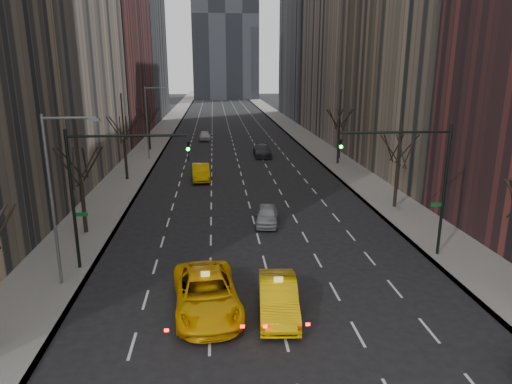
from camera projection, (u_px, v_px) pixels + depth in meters
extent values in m
cube|color=slate|center=(162.00, 133.00, 82.07)|extent=(4.50, 320.00, 0.15)
cube|color=slate|center=(296.00, 131.00, 84.23)|extent=(4.50, 320.00, 0.15)
cylinder|color=black|center=(1.00, 232.00, 17.69)|extent=(1.74, 0.72, 2.52)
cylinder|color=black|center=(84.00, 208.00, 31.64)|extent=(0.28, 0.28, 3.57)
cylinder|color=black|center=(78.00, 152.00, 30.61)|extent=(0.16, 0.16, 4.25)
cylinder|color=black|center=(85.00, 163.00, 31.67)|extent=(0.42, 1.80, 2.52)
cylinder|color=black|center=(93.00, 164.00, 31.20)|extent=(1.74, 0.72, 2.52)
cylinder|color=black|center=(87.00, 167.00, 30.37)|extent=(1.46, 1.25, 2.52)
cylinder|color=black|center=(73.00, 168.00, 30.02)|extent=(0.42, 1.80, 2.52)
cylinder|color=black|center=(66.00, 166.00, 30.49)|extent=(1.74, 0.72, 2.52)
cylinder|color=black|center=(72.00, 164.00, 31.32)|extent=(1.46, 1.25, 2.52)
cylinder|color=black|center=(126.00, 160.00, 46.96)|extent=(0.28, 0.28, 3.99)
cylinder|color=black|center=(123.00, 117.00, 45.81)|extent=(0.16, 0.16, 4.75)
cylinder|color=black|center=(126.00, 128.00, 46.94)|extent=(0.42, 1.80, 2.52)
cylinder|color=black|center=(132.00, 128.00, 46.46)|extent=(1.74, 0.72, 2.52)
cylinder|color=black|center=(129.00, 129.00, 45.64)|extent=(1.46, 1.25, 2.52)
cylinder|color=black|center=(120.00, 130.00, 45.28)|extent=(0.42, 1.80, 2.52)
cylinder|color=black|center=(115.00, 129.00, 45.76)|extent=(1.74, 0.72, 2.52)
cylinder|color=black|center=(118.00, 128.00, 46.58)|extent=(1.46, 1.25, 2.52)
cylinder|color=black|center=(149.00, 138.00, 64.34)|extent=(0.28, 0.28, 3.36)
cylinder|color=black|center=(148.00, 111.00, 63.37)|extent=(0.16, 0.16, 4.00)
cylinder|color=black|center=(150.00, 116.00, 64.40)|extent=(0.42, 1.80, 2.52)
cylinder|color=black|center=(154.00, 117.00, 63.93)|extent=(1.74, 0.72, 2.52)
cylinder|color=black|center=(152.00, 117.00, 63.10)|extent=(1.46, 1.25, 2.52)
cylinder|color=black|center=(146.00, 117.00, 62.74)|extent=(0.42, 1.80, 2.52)
cylinder|color=black|center=(142.00, 117.00, 63.22)|extent=(1.74, 0.72, 2.52)
cylinder|color=black|center=(144.00, 116.00, 64.05)|extent=(1.46, 1.25, 2.52)
cylinder|color=black|center=(396.00, 186.00, 37.59)|extent=(0.28, 0.28, 3.57)
cylinder|color=black|center=(400.00, 139.00, 36.57)|extent=(0.16, 0.16, 4.25)
cylinder|color=black|center=(397.00, 148.00, 37.63)|extent=(0.42, 1.80, 2.52)
cylinder|color=black|center=(407.00, 149.00, 37.15)|extent=(1.74, 0.72, 2.52)
cylinder|color=black|center=(410.00, 151.00, 36.33)|extent=(1.46, 1.25, 2.52)
cylinder|color=black|center=(401.00, 151.00, 35.97)|extent=(0.42, 1.80, 2.52)
cylinder|color=black|center=(391.00, 150.00, 36.45)|extent=(1.74, 0.72, 2.52)
cylinder|color=black|center=(389.00, 149.00, 37.27)|extent=(1.46, 1.25, 2.52)
cylinder|color=black|center=(338.00, 147.00, 54.83)|extent=(0.28, 0.28, 3.99)
cylinder|color=black|center=(340.00, 110.00, 53.69)|extent=(0.16, 0.16, 4.75)
cylinder|color=black|center=(339.00, 119.00, 54.81)|extent=(0.42, 1.80, 2.52)
cylinder|color=black|center=(346.00, 120.00, 54.34)|extent=(1.74, 0.72, 2.52)
cylinder|color=black|center=(346.00, 120.00, 53.51)|extent=(1.46, 1.25, 2.52)
cylinder|color=black|center=(340.00, 121.00, 53.16)|extent=(0.42, 1.80, 2.52)
cylinder|color=black|center=(334.00, 120.00, 53.63)|extent=(1.74, 0.72, 2.52)
cylinder|color=black|center=(333.00, 120.00, 54.46)|extent=(1.46, 1.25, 2.52)
cylinder|color=black|center=(73.00, 201.00, 25.40)|extent=(0.18, 0.18, 8.00)
cylinder|color=black|center=(127.00, 136.00, 24.74)|extent=(6.50, 0.14, 0.14)
imported|color=black|center=(188.00, 151.00, 25.26)|extent=(0.18, 0.22, 1.10)
sphere|color=#0CFF33|center=(188.00, 149.00, 25.05)|extent=(0.20, 0.20, 0.20)
cube|color=#0C5926|center=(81.00, 214.00, 25.64)|extent=(0.70, 0.04, 0.22)
cylinder|color=black|center=(444.00, 192.00, 27.30)|extent=(0.18, 0.18, 8.00)
cylinder|color=black|center=(396.00, 132.00, 26.07)|extent=(6.50, 0.14, 0.14)
imported|color=black|center=(340.00, 149.00, 26.02)|extent=(0.18, 0.22, 1.10)
sphere|color=#0CFF33|center=(341.00, 147.00, 25.80)|extent=(0.20, 0.20, 0.20)
cube|color=#0C5926|center=(436.00, 205.00, 27.47)|extent=(0.70, 0.04, 0.22)
cylinder|color=slate|center=(52.00, 203.00, 23.31)|extent=(0.16, 0.16, 9.00)
cylinder|color=slate|center=(69.00, 118.00, 22.29)|extent=(2.60, 0.14, 0.14)
cube|color=slate|center=(94.00, 120.00, 22.43)|extent=(0.50, 0.22, 0.15)
cylinder|color=slate|center=(147.00, 123.00, 56.94)|extent=(0.16, 0.16, 9.00)
cylinder|color=slate|center=(156.00, 88.00, 55.92)|extent=(2.60, 0.14, 0.14)
cube|color=slate|center=(165.00, 89.00, 56.06)|extent=(0.50, 0.22, 0.15)
imported|color=#F7B205|center=(206.00, 293.00, 21.77)|extent=(3.61, 6.75, 1.80)
imported|color=#E6B204|center=(278.00, 298.00, 21.49)|extent=(2.17, 5.19, 1.67)
imported|color=#999CA1|center=(267.00, 215.00, 34.05)|extent=(2.15, 4.23, 1.38)
imported|color=#E1A904|center=(201.00, 172.00, 47.51)|extent=(2.00, 5.11, 1.66)
imported|color=#323237|center=(262.00, 151.00, 60.18)|extent=(2.20, 5.36, 1.55)
imported|color=silver|center=(205.00, 136.00, 73.70)|extent=(1.93, 4.51, 1.52)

